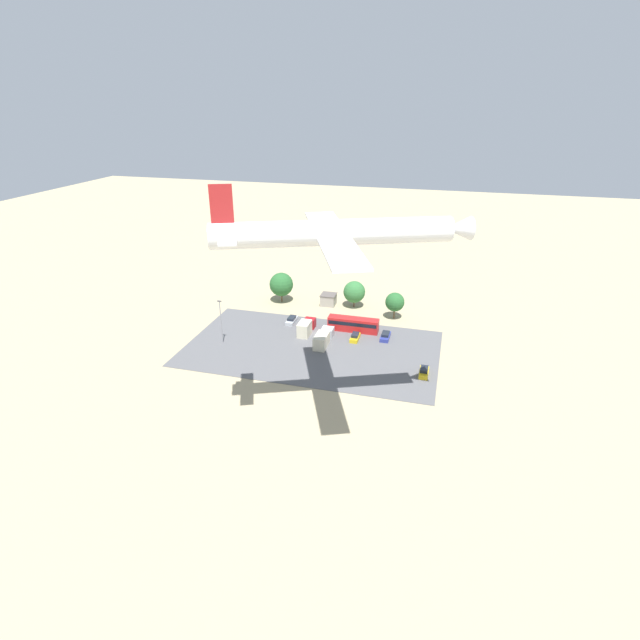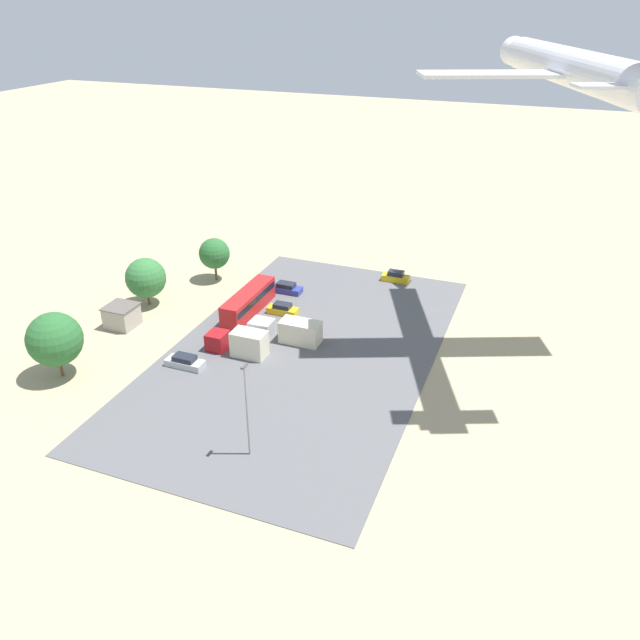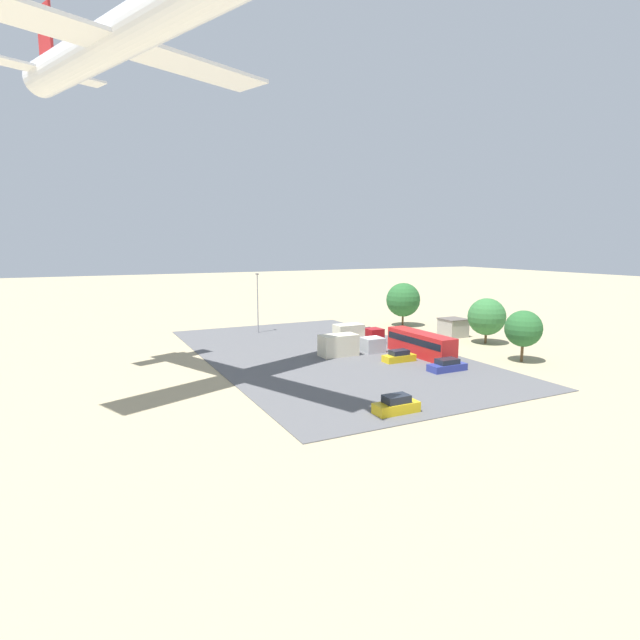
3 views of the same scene
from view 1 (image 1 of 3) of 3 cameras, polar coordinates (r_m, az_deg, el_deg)
ground_plane at (r=114.22m, az=0.10°, el=-1.55°), size 400.00×400.00×0.00m
parking_lot_surface at (r=107.64m, az=-0.95°, el=-3.24°), size 53.78×30.92×0.08m
shed_building at (r=129.26m, az=0.98°, el=2.35°), size 3.83×3.85×2.96m
bus at (r=114.93m, az=3.82°, el=-0.45°), size 11.66×2.64×3.16m
parked_car_0 at (r=112.41m, az=7.48°, el=-1.83°), size 1.90×4.63×1.45m
parked_car_1 at (r=99.44m, az=11.80°, el=-5.83°), size 1.71×4.12×1.61m
parked_car_2 at (r=119.54m, az=-3.25°, el=-0.01°), size 1.82×4.64×1.43m
parked_car_3 at (r=111.23m, az=4.04°, el=-1.96°), size 1.74×4.18×1.49m
parked_truck_0 at (r=108.86m, az=0.37°, el=-2.11°), size 2.57×9.26×2.84m
parked_truck_1 at (r=113.72m, az=-1.61°, el=-0.83°), size 2.50×7.56×3.17m
tree_near_shed at (r=130.64m, az=-4.44°, el=4.08°), size 6.16×6.16×7.89m
tree_apron_mid at (r=121.66m, az=8.55°, el=2.04°), size 4.63×4.63×6.59m
tree_apron_far at (r=127.46m, az=3.94°, el=3.22°), size 5.57×5.57×6.87m
light_pole_lot_centre at (r=109.71m, az=-11.26°, el=-0.02°), size 0.90×0.28×9.95m
airplane at (r=70.77m, az=2.50°, el=9.97°), size 35.71×30.15×8.76m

